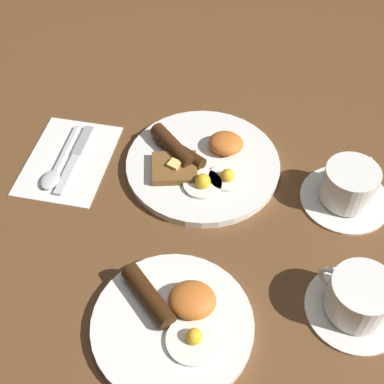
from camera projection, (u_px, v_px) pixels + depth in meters
ground_plane at (203, 167)px, 0.98m from camera, size 3.00×3.00×0.00m
breakfast_plate_near at (201, 163)px, 0.97m from camera, size 0.28×0.28×0.04m
breakfast_plate_far at (174, 320)px, 0.77m from camera, size 0.24×0.24×0.05m
teacup_near at (349, 187)px, 0.91m from camera, size 0.16×0.16×0.07m
teacup_far at (358, 299)px, 0.77m from camera, size 0.15×0.15×0.07m
napkin at (69, 159)px, 0.99m from camera, size 0.15×0.21×0.01m
knife at (76, 155)px, 0.99m from camera, size 0.02×0.18×0.01m
spoon at (54, 172)px, 0.96m from camera, size 0.03×0.17×0.01m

